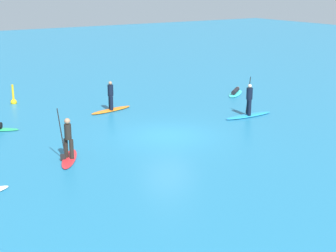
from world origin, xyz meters
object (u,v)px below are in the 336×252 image
surfer_on_red_board (69,148)px  surfer_on_blue_board (249,108)px  marker_buoy (14,100)px  surfer_on_teal_board (235,92)px  surfer_on_orange_board (111,104)px

surfer_on_red_board → surfer_on_blue_board: (11.21, 1.36, -0.08)m
surfer_on_red_board → marker_buoy: size_ratio=1.88×
surfer_on_teal_board → marker_buoy: bearing=120.0°
surfer_on_orange_board → surfer_on_teal_board: bearing=-14.8°
surfer_on_teal_board → surfer_on_orange_board: bearing=139.1°
surfer_on_red_board → marker_buoy: surfer_on_red_board is taller
marker_buoy → surfer_on_teal_board: bearing=-21.5°
surfer_on_teal_board → surfer_on_blue_board: size_ratio=0.76×
surfer_on_orange_board → surfer_on_red_board: 8.48m
surfer_on_orange_board → surfer_on_teal_board: size_ratio=1.19×
marker_buoy → surfer_on_blue_board: bearing=-44.9°
surfer_on_orange_board → surfer_on_teal_board: surfer_on_orange_board is taller
surfer_on_red_board → marker_buoy: (1.04, 11.49, -0.31)m
surfer_on_teal_board → marker_buoy: (-13.31, 5.25, 0.10)m
surfer_on_orange_board → surfer_on_red_board: size_ratio=1.18×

